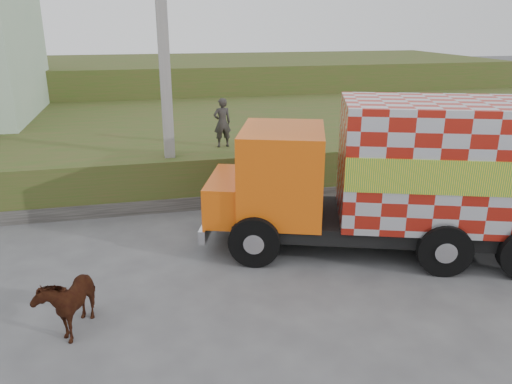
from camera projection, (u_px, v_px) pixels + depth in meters
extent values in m
plane|color=#474749|center=(233.00, 272.00, 11.08)|extent=(120.00, 120.00, 0.00)
cube|color=#35511B|center=(187.00, 139.00, 20.04)|extent=(40.00, 12.00, 1.50)
cube|color=#35511B|center=(168.00, 85.00, 30.85)|extent=(40.00, 12.00, 3.00)
cube|color=#595651|center=(139.00, 206.00, 14.46)|extent=(16.00, 0.50, 0.40)
cube|color=gray|center=(165.00, 69.00, 13.80)|extent=(0.30, 0.30, 8.00)
cube|color=black|center=(387.00, 222.00, 12.03)|extent=(7.58, 4.56, 0.37)
cube|color=#DB530B|center=(282.00, 172.00, 11.90)|extent=(2.60, 2.93, 2.12)
cube|color=#DB530B|center=(232.00, 195.00, 12.23)|extent=(1.73, 2.45, 0.95)
cube|color=silver|center=(449.00, 162.00, 11.40)|extent=(5.44, 4.00, 2.76)
cube|color=yellow|center=(465.00, 179.00, 10.18)|extent=(4.63, 1.63, 0.74)
cube|color=yellow|center=(436.00, 148.00, 12.62)|extent=(4.63, 1.63, 0.74)
cube|color=silver|center=(212.00, 219.00, 12.49)|extent=(0.95, 2.36, 0.32)
cylinder|color=black|center=(255.00, 241.00, 11.22)|extent=(1.22, 0.73, 1.17)
cylinder|color=black|center=(264.00, 204.00, 13.51)|extent=(1.22, 0.73, 1.17)
cylinder|color=black|center=(444.00, 249.00, 10.81)|extent=(1.22, 0.73, 1.17)
cylinder|color=black|center=(421.00, 209.00, 13.10)|extent=(1.22, 0.73, 1.17)
cylinder|color=black|center=(488.00, 212.00, 12.93)|extent=(1.22, 0.73, 1.17)
imported|color=#36120D|center=(69.00, 299.00, 8.87)|extent=(1.05, 1.53, 1.19)
imported|color=#2E2C29|center=(222.00, 123.00, 15.53)|extent=(0.60, 0.43, 1.54)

